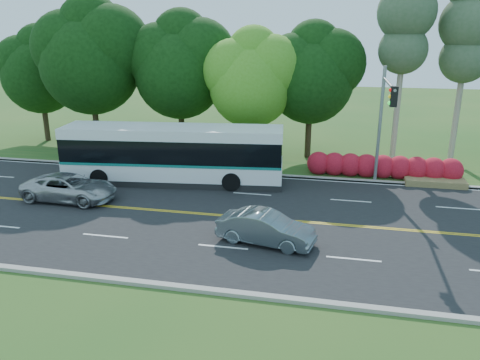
% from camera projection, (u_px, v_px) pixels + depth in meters
% --- Properties ---
extents(ground, '(120.00, 120.00, 0.00)m').
position_uv_depth(ground, '(249.00, 218.00, 23.33)').
color(ground, '#22521B').
rests_on(ground, ground).
extents(road, '(60.00, 14.00, 0.02)m').
position_uv_depth(road, '(249.00, 218.00, 23.32)').
color(road, black).
rests_on(road, ground).
extents(curb_north, '(60.00, 0.30, 0.15)m').
position_uv_depth(curb_north, '(270.00, 175.00, 29.97)').
color(curb_north, gray).
rests_on(curb_north, ground).
extents(curb_south, '(60.00, 0.30, 0.15)m').
position_uv_depth(curb_south, '(212.00, 291.00, 16.64)').
color(curb_south, gray).
rests_on(curb_south, ground).
extents(grass_verge, '(60.00, 4.00, 0.10)m').
position_uv_depth(grass_verge, '(274.00, 168.00, 31.70)').
color(grass_verge, '#22521B').
rests_on(grass_verge, ground).
extents(lane_markings, '(57.60, 13.82, 0.00)m').
position_uv_depth(lane_markings, '(247.00, 217.00, 23.34)').
color(lane_markings, gold).
rests_on(lane_markings, road).
extents(tree_row, '(44.70, 9.10, 13.84)m').
position_uv_depth(tree_row, '(211.00, 62.00, 33.58)').
color(tree_row, black).
rests_on(tree_row, ground).
extents(bougainvillea_hedge, '(9.50, 2.25, 1.50)m').
position_uv_depth(bougainvillea_hedge, '(386.00, 168.00, 29.31)').
color(bougainvillea_hedge, maroon).
rests_on(bougainvillea_hedge, ground).
extents(traffic_signal, '(0.42, 6.10, 7.00)m').
position_uv_depth(traffic_signal, '(384.00, 112.00, 25.67)').
color(traffic_signal, gray).
rests_on(traffic_signal, ground).
extents(transit_bus, '(13.39, 4.25, 3.44)m').
position_uv_depth(transit_bus, '(173.00, 155.00, 28.29)').
color(transit_bus, white).
rests_on(transit_bus, road).
extents(sedan, '(4.48, 2.31, 1.40)m').
position_uv_depth(sedan, '(266.00, 228.00, 20.32)').
color(sedan, slate).
rests_on(sedan, road).
extents(suv, '(5.18, 2.51, 1.42)m').
position_uv_depth(suv, '(70.00, 188.00, 25.54)').
color(suv, '#ADAFB1').
rests_on(suv, road).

